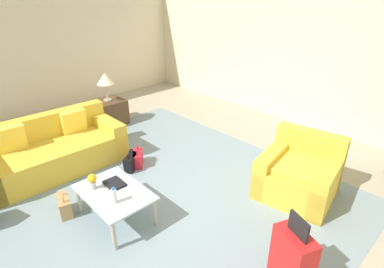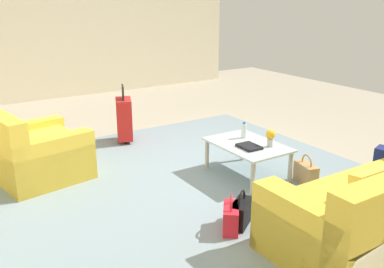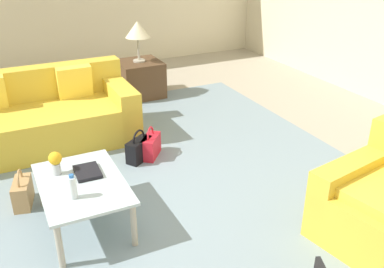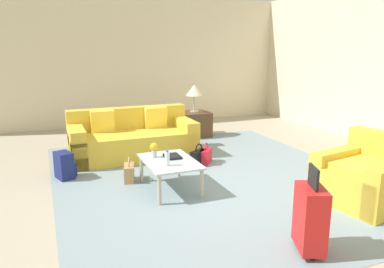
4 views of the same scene
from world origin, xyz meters
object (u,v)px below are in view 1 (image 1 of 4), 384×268
(coffee_table, at_px, (114,195))
(water_bottle, at_px, (114,196))
(coffee_table_book, at_px, (114,184))
(flower_vase, at_px, (92,180))
(handbag_black, at_px, (131,162))
(couch, at_px, (51,151))
(handbag_tan, at_px, (64,205))
(suitcase_red, at_px, (292,259))
(table_lamp, at_px, (105,79))
(armchair, at_px, (300,174))
(handbag_red, at_px, (138,158))
(side_table, at_px, (109,112))

(coffee_table, xyz_separation_m, water_bottle, (0.20, -0.10, 0.15))
(coffee_table_book, height_order, flower_vase, flower_vase)
(flower_vase, height_order, handbag_black, flower_vase)
(couch, bearing_deg, flower_vase, -1.82)
(handbag_tan, bearing_deg, suitcase_red, 24.17)
(water_bottle, xyz_separation_m, flower_vase, (-0.42, -0.05, 0.03))
(coffee_table_book, xyz_separation_m, suitcase_red, (2.12, 0.62, -0.07))
(couch, xyz_separation_m, handbag_black, (0.92, 0.89, -0.17))
(coffee_table, bearing_deg, couch, -176.81)
(couch, distance_m, coffee_table, 1.80)
(table_lamp, bearing_deg, flower_vase, -32.60)
(armchair, height_order, coffee_table, armchair)
(handbag_black, distance_m, handbag_tan, 1.28)
(handbag_black, distance_m, handbag_red, 0.14)
(water_bottle, bearing_deg, handbag_red, 136.72)
(water_bottle, relative_size, handbag_black, 0.57)
(couch, bearing_deg, suitcase_red, 11.91)
(flower_vase, bearing_deg, suitcase_red, 20.95)
(side_table, distance_m, handbag_tan, 2.98)
(handbag_black, bearing_deg, water_bottle, -39.71)
(side_table, height_order, handbag_black, side_table)
(coffee_table, xyz_separation_m, coffee_table_book, (-0.12, 0.08, 0.07))
(armchair, relative_size, side_table, 1.82)
(side_table, xyz_separation_m, table_lamp, (0.00, 0.00, 0.72))
(couch, height_order, armchair, armchair)
(flower_vase, relative_size, handbag_tan, 0.57)
(table_lamp, distance_m, handbag_tan, 3.10)
(armchair, bearing_deg, handbag_red, -150.51)
(coffee_table_book, relative_size, flower_vase, 1.31)
(water_bottle, xyz_separation_m, handbag_red, (-1.10, 1.03, -0.38))
(coffee_table, distance_m, table_lamp, 3.24)
(armchair, height_order, suitcase_red, suitcase_red)
(water_bottle, relative_size, flower_vase, 1.00)
(couch, height_order, handbag_red, couch)
(side_table, bearing_deg, couch, -57.84)
(coffee_table_book, distance_m, suitcase_red, 2.21)
(couch, distance_m, suitcase_red, 3.88)
(flower_vase, bearing_deg, handbag_black, 124.80)
(handbag_black, bearing_deg, coffee_table_book, -43.35)
(table_lamp, bearing_deg, handbag_red, -16.58)
(side_table, bearing_deg, handbag_tan, -40.58)
(side_table, relative_size, suitcase_red, 0.72)
(coffee_table, relative_size, table_lamp, 1.66)
(couch, xyz_separation_m, coffee_table_book, (1.67, 0.18, 0.14))
(flower_vase, xyz_separation_m, suitcase_red, (2.22, 0.85, -0.18))
(side_table, relative_size, table_lamp, 1.04)
(armchair, bearing_deg, coffee_table, -120.68)
(handbag_black, bearing_deg, table_lamp, 159.83)
(table_lamp, bearing_deg, handbag_black, -20.17)
(water_bottle, bearing_deg, suitcase_red, 23.96)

